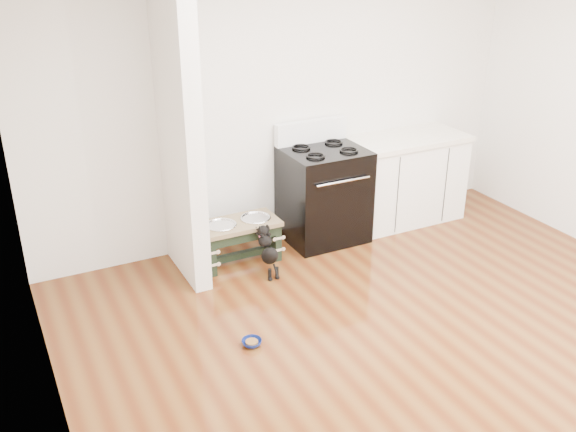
% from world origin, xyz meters
% --- Properties ---
extents(ground, '(5.00, 5.00, 0.00)m').
position_xyz_m(ground, '(0.00, 0.00, 0.00)').
color(ground, '#4D220D').
rests_on(ground, ground).
extents(room_shell, '(5.00, 5.00, 5.00)m').
position_xyz_m(room_shell, '(0.00, 0.00, 1.62)').
color(room_shell, silver).
rests_on(room_shell, ground).
extents(partition_wall, '(0.15, 0.80, 2.70)m').
position_xyz_m(partition_wall, '(-1.18, 2.10, 1.35)').
color(partition_wall, silver).
rests_on(partition_wall, ground).
extents(oven_range, '(0.76, 0.69, 1.14)m').
position_xyz_m(oven_range, '(0.25, 2.16, 0.48)').
color(oven_range, black).
rests_on(oven_range, ground).
extents(cabinet_run, '(1.24, 0.64, 0.91)m').
position_xyz_m(cabinet_run, '(1.23, 2.18, 0.45)').
color(cabinet_run, white).
rests_on(cabinet_run, ground).
extents(dog_feeder, '(0.73, 0.39, 0.42)m').
position_xyz_m(dog_feeder, '(-0.69, 2.06, 0.29)').
color(dog_feeder, black).
rests_on(dog_feeder, ground).
extents(puppy, '(0.13, 0.38, 0.45)m').
position_xyz_m(puppy, '(-0.56, 1.73, 0.24)').
color(puppy, black).
rests_on(puppy, ground).
extents(floor_bowl, '(0.17, 0.17, 0.05)m').
position_xyz_m(floor_bowl, '(-1.13, 0.80, 0.02)').
color(floor_bowl, navy).
rests_on(floor_bowl, ground).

